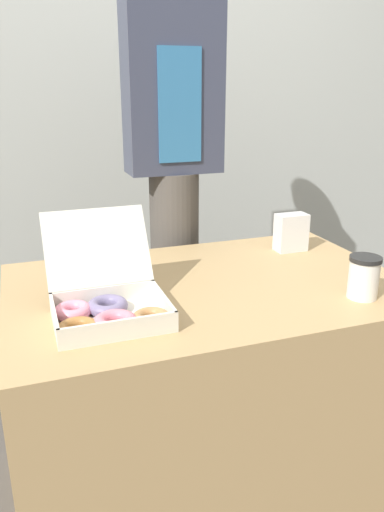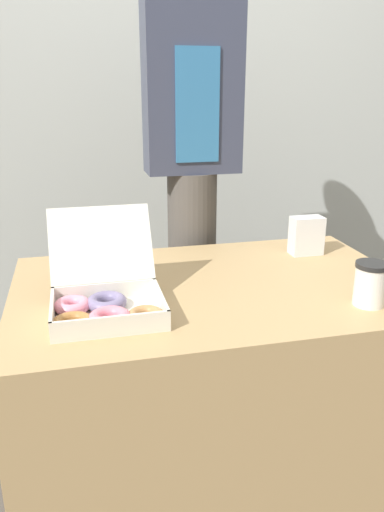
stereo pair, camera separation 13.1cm
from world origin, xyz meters
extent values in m
plane|color=#4C4742|center=(0.00, 0.00, 0.00)|extent=(14.00, 14.00, 0.00)
cube|color=#B2B7B2|center=(0.00, 1.23, 1.30)|extent=(10.00, 0.05, 2.60)
cube|color=tan|center=(0.00, 0.00, 0.37)|extent=(1.17, 0.76, 0.74)
cube|color=silver|center=(-0.32, -0.16, 0.75)|extent=(0.28, 0.22, 0.01)
cube|color=silver|center=(-0.45, -0.16, 0.77)|extent=(0.01, 0.22, 0.05)
cube|color=silver|center=(-0.18, -0.16, 0.77)|extent=(0.01, 0.22, 0.05)
cube|color=silver|center=(-0.32, -0.26, 0.77)|extent=(0.28, 0.01, 0.05)
cube|color=silver|center=(-0.32, -0.05, 0.77)|extent=(0.28, 0.01, 0.05)
cube|color=silver|center=(-0.32, 0.01, 0.89)|extent=(0.28, 0.12, 0.19)
torus|color=#A87038|center=(-0.41, -0.21, 0.76)|extent=(0.13, 0.13, 0.03)
torus|color=pink|center=(-0.41, -0.11, 0.77)|extent=(0.13, 0.13, 0.03)
torus|color=pink|center=(-0.32, -0.21, 0.77)|extent=(0.12, 0.12, 0.03)
torus|color=slate|center=(-0.32, -0.11, 0.77)|extent=(0.14, 0.14, 0.03)
torus|color=#B27F4C|center=(-0.23, -0.21, 0.76)|extent=(0.11, 0.11, 0.03)
cylinder|color=silver|center=(0.36, -0.24, 0.80)|extent=(0.08, 0.08, 0.11)
cylinder|color=black|center=(0.36, -0.24, 0.86)|extent=(0.09, 0.09, 0.01)
cube|color=silver|center=(0.39, 0.20, 0.81)|extent=(0.11, 0.06, 0.13)
cylinder|color=#4C4742|center=(0.06, 0.53, 0.49)|extent=(0.19, 0.19, 0.99)
cube|color=#383D51|center=(0.06, 0.53, 1.29)|extent=(0.35, 0.16, 0.61)
cube|color=teal|center=(0.06, 0.45, 1.23)|extent=(0.16, 0.01, 0.39)
camera|label=1|loc=(-0.50, -1.28, 1.30)|focal=35.00mm
camera|label=2|loc=(-0.38, -1.32, 1.30)|focal=35.00mm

